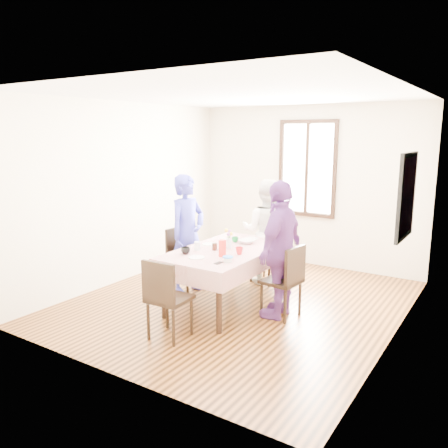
{
  "coord_description": "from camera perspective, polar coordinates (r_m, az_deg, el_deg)",
  "views": [
    {
      "loc": [
        2.96,
        -4.96,
        2.22
      ],
      "look_at": [
        -0.09,
        -0.23,
        1.1
      ],
      "focal_mm": 36.24,
      "sensor_mm": 36.0,
      "label": 1
    }
  ],
  "objects": [
    {
      "name": "drinking_glass",
      "position": [
        5.79,
        -3.39,
        -2.79
      ],
      "size": [
        0.08,
        0.08,
        0.11
      ],
      "primitive_type": "cylinder",
      "color": "silver",
      "rests_on": "tablecloth"
    },
    {
      "name": "plate_left",
      "position": [
        6.09,
        -1.86,
        -2.55
      ],
      "size": [
        0.2,
        0.2,
        0.01
      ],
      "primitive_type": "cylinder",
      "color": "white",
      "rests_on": "tablecloth"
    },
    {
      "name": "mug_green",
      "position": [
        6.22,
        1.4,
        -1.96
      ],
      "size": [
        0.12,
        0.12,
        0.07
      ],
      "primitive_type": "imported",
      "rotation": [
        0.0,
        0.0,
        -0.44
      ],
      "color": "#0C7226",
      "rests_on": "tablecloth"
    },
    {
      "name": "chair_left",
      "position": [
        6.49,
        -4.75,
        -4.57
      ],
      "size": [
        0.46,
        0.46,
        0.91
      ],
      "primitive_type": "cube",
      "rotation": [
        0.0,
        0.0,
        -1.67
      ],
      "color": "black",
      "rests_on": "ground"
    },
    {
      "name": "window_frame",
      "position": [
        7.79,
        10.46,
        6.89
      ],
      "size": [
        1.02,
        0.06,
        1.62
      ],
      "primitive_type": "cube",
      "color": "black",
      "rests_on": "back_wall"
    },
    {
      "name": "chair_far",
      "position": [
        6.9,
        5.43,
        -3.61
      ],
      "size": [
        0.48,
        0.48,
        0.91
      ],
      "primitive_type": "cube",
      "rotation": [
        0.0,
        0.0,
        2.99
      ],
      "color": "black",
      "rests_on": "ground"
    },
    {
      "name": "plate_far",
      "position": [
        6.42,
        3.43,
        -1.84
      ],
      "size": [
        0.2,
        0.2,
        0.01
      ],
      "primitive_type": "cylinder",
      "color": "white",
      "rests_on": "tablecloth"
    },
    {
      "name": "butter_lid",
      "position": [
        5.27,
        0.49,
        -4.17
      ],
      "size": [
        0.12,
        0.12,
        0.01
      ],
      "primitive_type": "cylinder",
      "color": "blue",
      "rests_on": "butter_tub"
    },
    {
      "name": "juice_carton",
      "position": [
        5.47,
        -0.2,
        -3.1
      ],
      "size": [
        0.07,
        0.07,
        0.21
      ],
      "primitive_type": "cube",
      "color": "red",
      "rests_on": "tablecloth"
    },
    {
      "name": "right_wall",
      "position": [
        5.12,
        21.5,
        0.68
      ],
      "size": [
        0.0,
        4.5,
        4.5
      ],
      "primitive_type": "plane",
      "rotation": [
        1.57,
        0.0,
        -1.57
      ],
      "color": "beige",
      "rests_on": "ground"
    },
    {
      "name": "mug_flag",
      "position": [
        5.59,
        1.95,
        -3.39
      ],
      "size": [
        0.13,
        0.13,
        0.09
      ],
      "primitive_type": "imported",
      "rotation": [
        0.0,
        0.0,
        0.42
      ],
      "color": "red",
      "rests_on": "tablecloth"
    },
    {
      "name": "smartphone",
      "position": [
        5.22,
        -0.71,
        -4.93
      ],
      "size": [
        0.06,
        0.12,
        0.01
      ],
      "primitive_type": "cube",
      "color": "black",
      "rests_on": "tablecloth"
    },
    {
      "name": "plate_near",
      "position": [
        5.45,
        -3.47,
        -4.23
      ],
      "size": [
        0.2,
        0.2,
        0.01
      ],
      "primitive_type": "cylinder",
      "color": "white",
      "rests_on": "tablecloth"
    },
    {
      "name": "person_far",
      "position": [
        6.8,
        5.4,
        -0.94
      ],
      "size": [
        0.89,
        0.77,
        1.58
      ],
      "primitive_type": "imported",
      "rotation": [
        0.0,
        0.0,
        3.39
      ],
      "color": "white",
      "rests_on": "ground"
    },
    {
      "name": "tablecloth",
      "position": [
        5.86,
        0.27,
        -3.22
      ],
      "size": [
        1.04,
        1.8,
        0.01
      ],
      "primitive_type": "cube",
      "color": "#610409",
      "rests_on": "dining_table"
    },
    {
      "name": "flower_vase",
      "position": [
        5.88,
        0.61,
        -2.43
      ],
      "size": [
        0.07,
        0.07,
        0.13
      ],
      "primitive_type": "cylinder",
      "color": "silver",
      "rests_on": "tablecloth"
    },
    {
      "name": "mug_black",
      "position": [
        5.62,
        -4.87,
        -3.37
      ],
      "size": [
        0.11,
        0.11,
        0.09
      ],
      "primitive_type": "imported",
      "rotation": [
        0.0,
        0.0,
        -0.0
      ],
      "color": "black",
      "rests_on": "tablecloth"
    },
    {
      "name": "jam_jar",
      "position": [
        5.78,
        -1.2,
        -2.89
      ],
      "size": [
        0.06,
        0.06,
        0.09
      ],
      "primitive_type": "cylinder",
      "color": "black",
      "rests_on": "tablecloth"
    },
    {
      "name": "dining_table",
      "position": [
        5.96,
        0.26,
        -6.77
      ],
      "size": [
        0.92,
        1.68,
        0.75
      ],
      "primitive_type": "cube",
      "color": "black",
      "rests_on": "ground"
    },
    {
      "name": "chair_right",
      "position": [
        5.63,
        7.23,
        -7.12
      ],
      "size": [
        0.47,
        0.47,
        0.91
      ],
      "primitive_type": "cube",
      "rotation": [
        0.0,
        0.0,
        1.45
      ],
      "color": "black",
      "rests_on": "ground"
    },
    {
      "name": "ground",
      "position": [
        6.19,
        1.85,
        -9.78
      ],
      "size": [
        4.5,
        4.5,
        0.0
      ],
      "primitive_type": "plane",
      "color": "black",
      "rests_on": "ground"
    },
    {
      "name": "person_right",
      "position": [
        5.53,
        7.14,
        -3.24
      ],
      "size": [
        0.43,
        1.0,
        1.69
      ],
      "primitive_type": "imported",
      "rotation": [
        0.0,
        0.0,
        -1.55
      ],
      "color": "#602F78",
      "rests_on": "ground"
    },
    {
      "name": "flower_bunch",
      "position": [
        5.85,
        0.61,
        -1.32
      ],
      "size": [
        0.09,
        0.09,
        0.1
      ],
      "primitive_type": null,
      "color": "yellow",
      "rests_on": "flower_vase"
    },
    {
      "name": "person_left",
      "position": [
        6.38,
        -4.66,
        -1.27
      ],
      "size": [
        0.48,
        0.66,
        1.68
      ],
      "primitive_type": "imported",
      "rotation": [
        0.0,
        0.0,
        1.44
      ],
      "color": "#35369B",
      "rests_on": "ground"
    },
    {
      "name": "art_poster",
      "position": [
        5.39,
        22.09,
        3.28
      ],
      "size": [
        0.04,
        0.76,
        0.96
      ],
      "primitive_type": "cube",
      "color": "red",
      "rests_on": "right_wall"
    },
    {
      "name": "chair_near",
      "position": [
        5.06,
        -6.87,
        -9.26
      ],
      "size": [
        0.44,
        0.44,
        0.91
      ],
      "primitive_type": "cube",
      "rotation": [
        0.0,
        0.0,
        0.05
      ],
      "color": "black",
      "rests_on": "ground"
    },
    {
      "name": "back_wall",
      "position": [
        7.84,
        10.44,
        4.71
      ],
      "size": [
        4.0,
        0.0,
        4.0
      ],
      "primitive_type": "plane",
      "rotation": [
        1.57,
        0.0,
        0.0
      ],
      "color": "beige",
      "rests_on": "ground"
    },
    {
      "name": "butter_tub",
      "position": [
        5.27,
        0.49,
        -4.51
      ],
      "size": [
        0.1,
        0.1,
        0.05
      ],
      "primitive_type": "cylinder",
      "color": "white",
      "rests_on": "tablecloth"
    },
    {
      "name": "serving_bowl",
      "position": [
        6.15,
        2.88,
        -2.23
      ],
      "size": [
        0.22,
        0.22,
        0.05
      ],
      "primitive_type": "imported",
      "rotation": [
        0.0,
        0.0,
        -0.06
      ],
      "color": "white",
      "rests_on": "tablecloth"
    },
    {
      "name": "window_pane",
      "position": [
        7.8,
        10.49,
        6.89
      ],
      "size": [
        0.9,
        0.02,
        1.5
      ],
      "primitive_type": "cube",
      "color": "white",
      "rests_on": "back_wall"
    }
  ]
}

